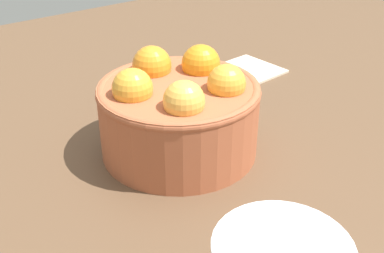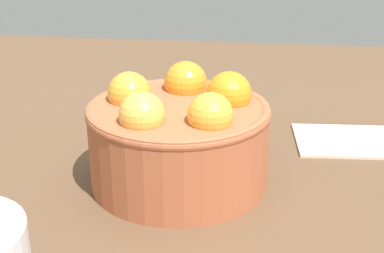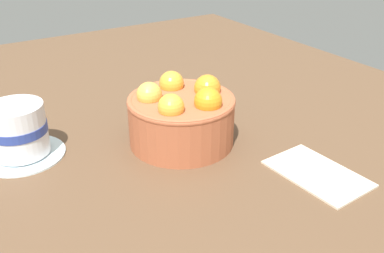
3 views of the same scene
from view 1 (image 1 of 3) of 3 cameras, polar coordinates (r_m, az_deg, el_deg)
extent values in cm
cube|color=brown|center=(49.51, -1.48, -4.51)|extent=(136.19, 105.44, 3.51)
cylinder|color=#AD5938|center=(46.74, -1.56, 0.91)|extent=(15.48, 15.48, 7.15)
torus|color=#AD5938|center=(45.31, -1.62, 4.44)|extent=(15.68, 15.68, 1.00)
sphere|color=gold|center=(43.44, -7.13, 4.52)|extent=(3.77, 3.77, 3.77)
sphere|color=#F2AF46|center=(40.81, -0.97, 3.05)|extent=(3.67, 3.67, 3.67)
sphere|color=gold|center=(44.23, 4.15, 5.16)|extent=(3.62, 3.62, 3.62)
sphere|color=orange|center=(48.56, 1.07, 7.51)|extent=(3.94, 3.94, 3.94)
sphere|color=orange|center=(48.11, -5.28, 7.17)|extent=(3.97, 3.97, 3.97)
cube|color=beige|center=(65.46, 5.21, 6.31)|extent=(13.37, 8.90, 0.60)
camera|label=2|loc=(0.32, 69.24, 5.55)|focal=50.74mm
camera|label=3|loc=(0.74, 55.16, 23.07)|focal=40.81mm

